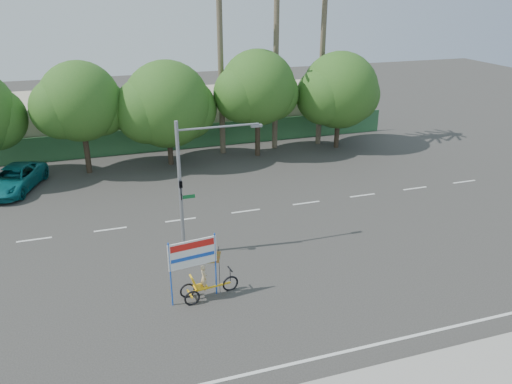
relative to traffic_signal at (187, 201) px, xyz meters
name	(u,v)px	position (x,y,z in m)	size (l,w,h in m)	color
ground	(254,287)	(2.20, -3.98, -2.92)	(120.00, 120.00, 0.00)	#33302D
fence	(176,138)	(2.20, 17.52, -1.92)	(38.00, 0.08, 2.00)	#336B3D
building_left	(48,122)	(-7.80, 22.02, -0.92)	(12.00, 8.00, 4.00)	#C1B69A
building_right	(252,109)	(10.20, 22.02, -1.12)	(14.00, 8.00, 3.60)	#C1B69A
tree_left	(80,104)	(-4.85, 14.02, 2.14)	(6.66, 5.60, 8.07)	#473828
tree_center	(166,107)	(1.14, 14.02, 1.55)	(7.62, 6.40, 7.85)	#473828
tree_right	(257,90)	(8.15, 14.02, 2.32)	(6.90, 5.80, 8.36)	#473828
tree_far_right	(339,93)	(15.15, 14.02, 1.73)	(7.38, 6.20, 7.94)	#473828
palm_tall	(277,17)	(10.20, 15.52, 7.55)	(3.73, 3.79, 17.45)	#70604C
palm_mid	(324,30)	(14.20, 15.52, 6.48)	(3.73, 3.79, 15.45)	#70604C
palm_short	(220,41)	(5.70, 15.52, 5.94)	(3.73, 3.79, 14.45)	#70604C
traffic_signal	(187,201)	(0.00, 0.00, 0.00)	(4.72, 1.10, 7.00)	gray
trike_billboard	(200,273)	(-0.27, -4.06, -1.68)	(3.13, 0.90, 3.09)	black
pickup_truck	(14,179)	(-9.57, 11.98, -2.13)	(2.63, 5.70, 1.59)	#106D73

